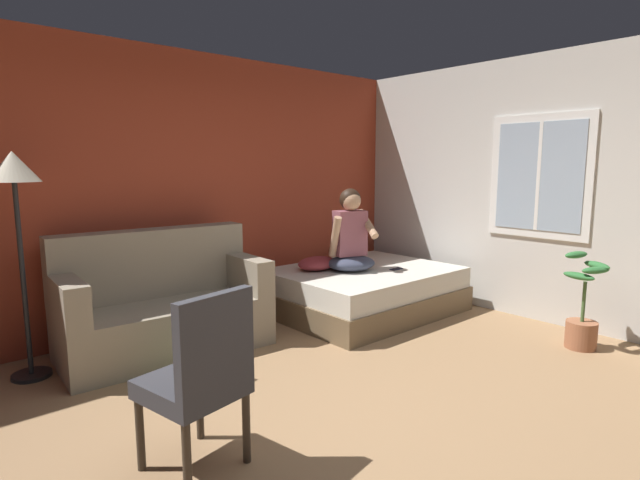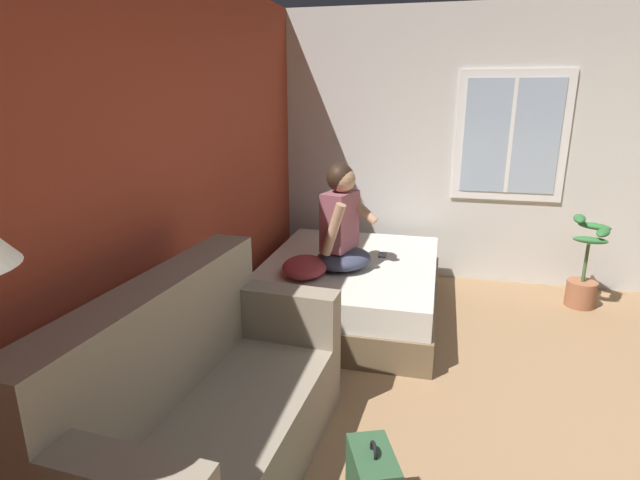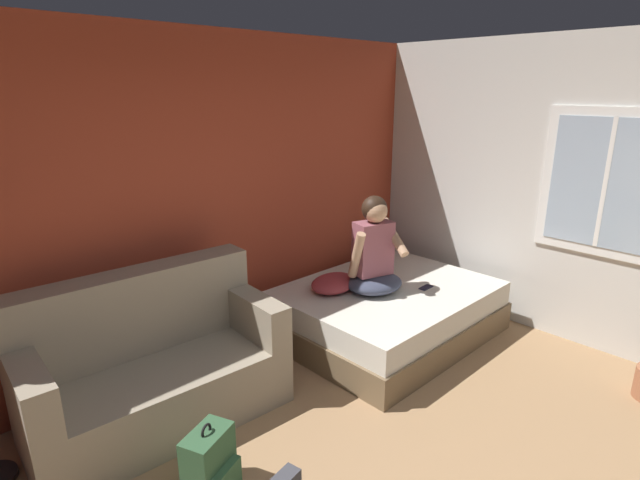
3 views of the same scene
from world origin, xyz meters
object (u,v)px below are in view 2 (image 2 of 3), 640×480
at_px(person_seated, 342,226).
at_px(bed, 350,287).
at_px(cell_phone, 383,255).
at_px(potted_plant, 584,275).
at_px(throw_pillow, 305,267).
at_px(couch, 202,411).

bearing_deg(person_seated, bed, -15.56).
xyz_separation_m(cell_phone, potted_plant, (0.40, -1.79, -0.18)).
height_order(person_seated, potted_plant, person_seated).
bearing_deg(throw_pillow, potted_plant, -65.71).
xyz_separation_m(person_seated, potted_plant, (0.80, -2.09, -0.53)).
distance_m(throw_pillow, cell_phone, 0.86).
height_order(couch, person_seated, person_seated).
bearing_deg(throw_pillow, bed, -34.97).
height_order(bed, couch, couch).
relative_size(couch, person_seated, 2.00).
distance_m(bed, potted_plant, 2.14).
xyz_separation_m(throw_pillow, potted_plant, (1.06, -2.34, -0.25)).
xyz_separation_m(person_seated, throw_pillow, (-0.26, 0.25, -0.29)).
xyz_separation_m(couch, throw_pillow, (1.73, -0.05, 0.16)).
relative_size(bed, couch, 1.10).
bearing_deg(potted_plant, bed, 107.17).
relative_size(person_seated, potted_plant, 1.03).
height_order(person_seated, throw_pillow, person_seated).
bearing_deg(throw_pillow, couch, 178.33).
bearing_deg(bed, couch, 170.83).
relative_size(bed, person_seated, 2.20).
bearing_deg(person_seated, potted_plant, -69.03).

